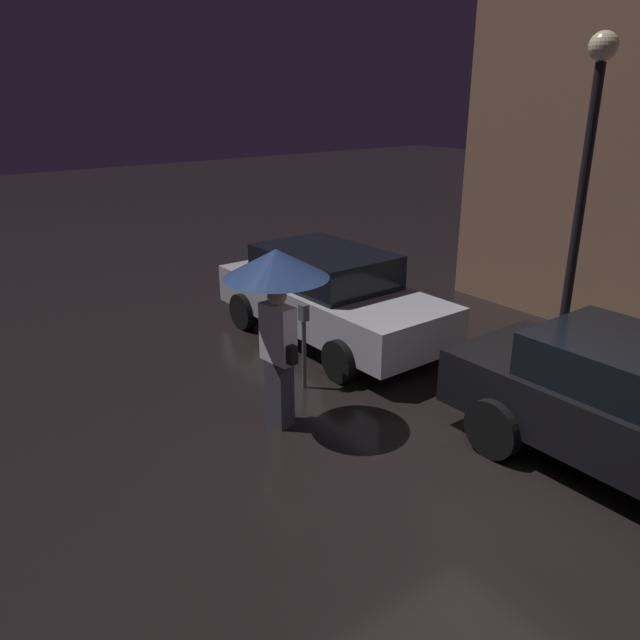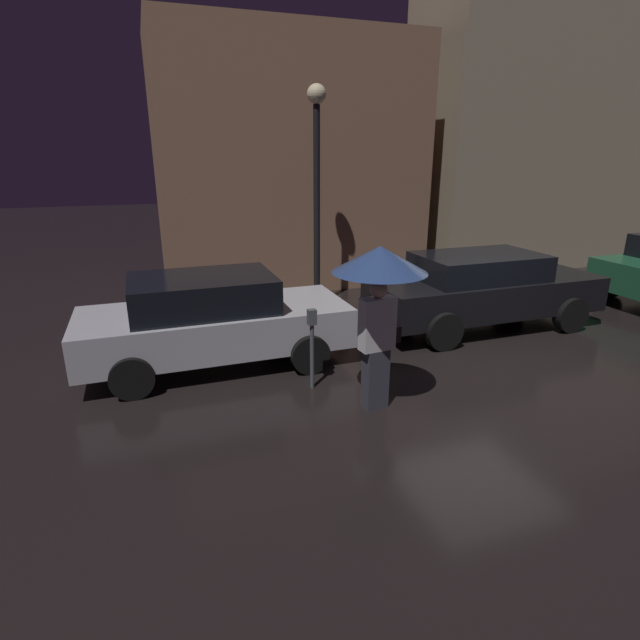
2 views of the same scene
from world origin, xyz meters
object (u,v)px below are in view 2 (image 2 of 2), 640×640
object	(u,v)px
pedestrian_with_umbrella	(379,279)
parking_meter	(312,340)
street_lamp_near	(317,165)
parked_car_silver	(213,319)
parked_car_black	(482,288)

from	to	relation	value
pedestrian_with_umbrella	parking_meter	world-z (taller)	pedestrian_with_umbrella
street_lamp_near	parked_car_silver	bearing A→B (deg)	-135.97
parked_car_black	street_lamp_near	distance (m)	4.18
parked_car_silver	parking_meter	world-z (taller)	parked_car_silver
parked_car_black	street_lamp_near	xyz separation A→B (m)	(-2.58, 2.40, 2.26)
parking_meter	street_lamp_near	xyz separation A→B (m)	(1.40, 3.90, 2.29)
parking_meter	parked_car_black	bearing A→B (deg)	20.73
parked_car_silver	parked_car_black	world-z (taller)	parked_car_silver
parked_car_silver	parked_car_black	distance (m)	5.19
pedestrian_with_umbrella	parking_meter	xyz separation A→B (m)	(-0.62, 0.82, -1.03)
parked_car_black	pedestrian_with_umbrella	size ratio (longest dim) A/B	2.06
parking_meter	parked_car_silver	bearing A→B (deg)	131.34
parked_car_black	street_lamp_near	size ratio (longest dim) A/B	0.99
parked_car_silver	pedestrian_with_umbrella	size ratio (longest dim) A/B	1.92
pedestrian_with_umbrella	parking_meter	size ratio (longest dim) A/B	1.82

